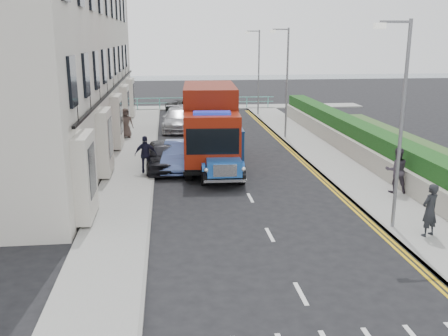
# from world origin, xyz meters

# --- Properties ---
(ground) EXTENTS (120.00, 120.00, 0.00)m
(ground) POSITION_xyz_m (0.00, 0.00, 0.00)
(ground) COLOR black
(ground) RESTS_ON ground
(pavement_west) EXTENTS (2.40, 38.00, 0.12)m
(pavement_west) POSITION_xyz_m (-5.20, 9.00, 0.06)
(pavement_west) COLOR gray
(pavement_west) RESTS_ON ground
(pavement_east) EXTENTS (2.60, 38.00, 0.12)m
(pavement_east) POSITION_xyz_m (5.30, 9.00, 0.06)
(pavement_east) COLOR gray
(pavement_east) RESTS_ON ground
(promenade) EXTENTS (30.00, 2.50, 0.12)m
(promenade) POSITION_xyz_m (0.00, 29.00, 0.06)
(promenade) COLOR gray
(promenade) RESTS_ON ground
(sea_plane) EXTENTS (120.00, 120.00, 0.00)m
(sea_plane) POSITION_xyz_m (0.00, 60.00, 0.00)
(sea_plane) COLOR #4E5F6A
(sea_plane) RESTS_ON ground
(terrace_west) EXTENTS (6.31, 30.20, 14.25)m
(terrace_west) POSITION_xyz_m (-9.47, 13.00, 7.17)
(terrace_west) COLOR beige
(terrace_west) RESTS_ON ground
(garden_east) EXTENTS (1.45, 28.00, 1.75)m
(garden_east) POSITION_xyz_m (7.21, 9.00, 0.90)
(garden_east) COLOR #B2AD9E
(garden_east) RESTS_ON ground
(seafront_railing) EXTENTS (13.00, 0.08, 1.11)m
(seafront_railing) POSITION_xyz_m (0.00, 28.20, 0.58)
(seafront_railing) COLOR #59B2A5
(seafront_railing) RESTS_ON ground
(lamp_near) EXTENTS (1.23, 0.18, 7.00)m
(lamp_near) POSITION_xyz_m (4.18, -2.00, 4.00)
(lamp_near) COLOR slate
(lamp_near) RESTS_ON ground
(lamp_mid) EXTENTS (1.23, 0.18, 7.00)m
(lamp_mid) POSITION_xyz_m (4.18, 14.00, 4.00)
(lamp_mid) COLOR slate
(lamp_mid) RESTS_ON ground
(lamp_far) EXTENTS (1.23, 0.18, 7.00)m
(lamp_far) POSITION_xyz_m (4.18, 24.00, 4.00)
(lamp_far) COLOR slate
(lamp_far) RESTS_ON ground
(bedford_lorry) EXTENTS (2.10, 5.03, 2.35)m
(bedford_lorry) POSITION_xyz_m (-0.89, 4.86, 1.08)
(bedford_lorry) COLOR black
(bedford_lorry) RESTS_ON ground
(red_lorry) EXTENTS (3.02, 7.81, 4.02)m
(red_lorry) POSITION_xyz_m (-1.14, 8.01, 2.14)
(red_lorry) COLOR black
(red_lorry) RESTS_ON ground
(parked_car_front) EXTENTS (1.87, 4.30, 1.44)m
(parked_car_front) POSITION_xyz_m (-3.60, 7.00, 0.72)
(parked_car_front) COLOR black
(parked_car_front) RESTS_ON ground
(parked_car_mid) EXTENTS (1.90, 4.34, 1.39)m
(parked_car_mid) POSITION_xyz_m (-2.79, 7.00, 0.69)
(parked_car_mid) COLOR #5B76C3
(parked_car_mid) RESTS_ON ground
(parked_car_rear) EXTENTS (2.33, 5.30, 1.51)m
(parked_car_rear) POSITION_xyz_m (-2.60, 18.00, 0.76)
(parked_car_rear) COLOR #B2B1B6
(parked_car_rear) RESTS_ON ground
(seafront_car_left) EXTENTS (3.27, 5.04, 1.29)m
(seafront_car_left) POSITION_xyz_m (-2.04, 25.68, 0.65)
(seafront_car_left) COLOR black
(seafront_car_left) RESTS_ON ground
(seafront_car_right) EXTENTS (3.29, 4.58, 1.45)m
(seafront_car_right) POSITION_xyz_m (0.61, 24.88, 0.72)
(seafront_car_right) COLOR #AAABAF
(seafront_car_right) RESTS_ON ground
(pedestrian_east_near) EXTENTS (0.76, 0.64, 1.77)m
(pedestrian_east_near) POSITION_xyz_m (5.08, -2.92, 1.00)
(pedestrian_east_near) COLOR black
(pedestrian_east_near) RESTS_ON pavement_east
(pedestrian_east_far) EXTENTS (1.03, 0.85, 1.92)m
(pedestrian_east_far) POSITION_xyz_m (6.10, 1.72, 1.08)
(pedestrian_east_far) COLOR #352E38
(pedestrian_east_far) RESTS_ON pavement_east
(pedestrian_west_near) EXTENTS (1.06, 0.47, 1.79)m
(pedestrian_west_near) POSITION_xyz_m (-4.40, 6.10, 1.01)
(pedestrian_west_near) COLOR black
(pedestrian_west_near) RESTS_ON pavement_west
(pedestrian_west_far) EXTENTS (1.07, 0.86, 1.91)m
(pedestrian_west_far) POSITION_xyz_m (-6.00, 14.93, 1.07)
(pedestrian_west_far) COLOR #3C2F2B
(pedestrian_west_far) RESTS_ON pavement_west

